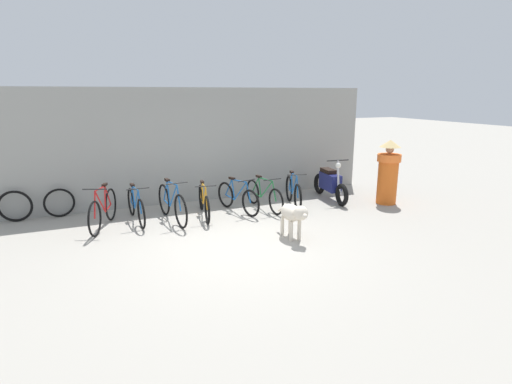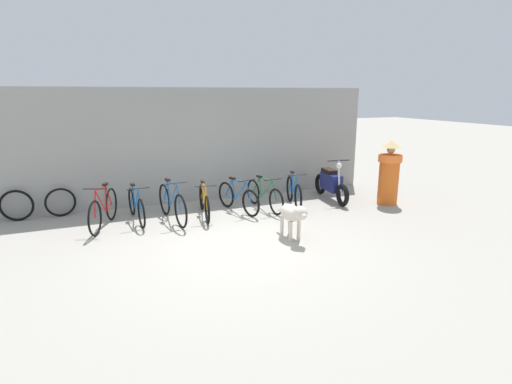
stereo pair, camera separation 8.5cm
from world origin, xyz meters
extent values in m
plane|color=#9E998E|center=(0.00, 0.00, 0.00)|extent=(60.00, 60.00, 0.00)
cube|color=gray|center=(0.00, 3.28, 1.41)|extent=(9.91, 0.20, 2.82)
torus|color=black|center=(-2.30, 1.40, 0.35)|extent=(0.28, 0.67, 0.70)
torus|color=black|center=(-1.95, 2.36, 0.35)|extent=(0.28, 0.67, 0.70)
cylinder|color=red|center=(-2.16, 1.77, 0.58)|extent=(0.20, 0.49, 0.58)
cylinder|color=red|center=(-2.06, 2.05, 0.56)|extent=(0.07, 0.13, 0.53)
cylinder|color=red|center=(-2.14, 1.82, 0.84)|extent=(0.23, 0.56, 0.06)
cylinder|color=red|center=(-2.01, 2.18, 0.32)|extent=(0.16, 0.37, 0.08)
cylinder|color=red|center=(-1.99, 2.23, 0.58)|extent=(0.13, 0.30, 0.49)
cylinder|color=red|center=(-2.27, 1.47, 0.60)|extent=(0.09, 0.18, 0.51)
cube|color=black|center=(-2.04, 2.10, 0.85)|extent=(0.13, 0.19, 0.05)
cylinder|color=black|center=(-2.24, 1.54, 0.90)|extent=(0.44, 0.18, 0.02)
torus|color=black|center=(-1.42, 1.51, 0.31)|extent=(0.10, 0.62, 0.62)
torus|color=black|center=(-1.51, 2.54, 0.31)|extent=(0.10, 0.62, 0.62)
cylinder|color=#1959A5|center=(-1.45, 1.91, 0.51)|extent=(0.07, 0.51, 0.52)
cylinder|color=#1959A5|center=(-1.48, 2.21, 0.50)|extent=(0.04, 0.13, 0.47)
cylinder|color=#1959A5|center=(-1.46, 1.96, 0.75)|extent=(0.08, 0.60, 0.06)
cylinder|color=#1959A5|center=(-1.49, 2.35, 0.29)|extent=(0.06, 0.39, 0.07)
cylinder|color=#1959A5|center=(-1.49, 2.40, 0.52)|extent=(0.05, 0.31, 0.44)
cylinder|color=#1959A5|center=(-1.42, 1.59, 0.54)|extent=(0.04, 0.18, 0.46)
cube|color=black|center=(-1.48, 2.26, 0.76)|extent=(0.09, 0.19, 0.05)
cylinder|color=black|center=(-1.43, 1.66, 0.80)|extent=(0.46, 0.06, 0.02)
torus|color=black|center=(-0.67, 1.23, 0.36)|extent=(0.14, 0.71, 0.71)
torus|color=black|center=(-0.82, 2.29, 0.36)|extent=(0.14, 0.71, 0.71)
cylinder|color=#1959A5|center=(-0.73, 1.64, 0.59)|extent=(0.10, 0.53, 0.59)
cylinder|color=#1959A5|center=(-0.77, 1.94, 0.57)|extent=(0.05, 0.14, 0.54)
cylinder|color=#1959A5|center=(-0.73, 1.69, 0.85)|extent=(0.11, 0.61, 0.06)
cylinder|color=#1959A5|center=(-0.79, 2.09, 0.33)|extent=(0.08, 0.40, 0.08)
cylinder|color=#1959A5|center=(-0.80, 2.14, 0.59)|extent=(0.07, 0.32, 0.49)
cylinder|color=#1959A5|center=(-0.68, 1.31, 0.61)|extent=(0.05, 0.19, 0.52)
cube|color=black|center=(-0.78, 2.00, 0.86)|extent=(0.09, 0.19, 0.05)
cylinder|color=black|center=(-0.69, 1.39, 0.91)|extent=(0.46, 0.09, 0.02)
torus|color=black|center=(-0.10, 1.29, 0.30)|extent=(0.14, 0.61, 0.60)
torus|color=black|center=(0.06, 2.36, 0.30)|extent=(0.14, 0.61, 0.60)
cylinder|color=orange|center=(-0.04, 1.70, 0.50)|extent=(0.11, 0.54, 0.50)
cylinder|color=orange|center=(0.01, 2.01, 0.48)|extent=(0.05, 0.14, 0.46)
cylinder|color=orange|center=(-0.03, 1.76, 0.72)|extent=(0.12, 0.63, 0.06)
cylinder|color=orange|center=(0.03, 2.16, 0.28)|extent=(0.09, 0.41, 0.07)
cylinder|color=orange|center=(0.04, 2.22, 0.51)|extent=(0.08, 0.32, 0.42)
cylinder|color=orange|center=(-0.09, 1.37, 0.52)|extent=(0.06, 0.19, 0.45)
cube|color=black|center=(0.02, 2.07, 0.74)|extent=(0.10, 0.19, 0.05)
cylinder|color=black|center=(-0.08, 1.45, 0.78)|extent=(0.46, 0.09, 0.02)
torus|color=black|center=(0.93, 1.39, 0.31)|extent=(0.21, 0.61, 0.62)
torus|color=black|center=(0.66, 2.34, 0.31)|extent=(0.21, 0.61, 0.62)
cylinder|color=#1959A5|center=(0.82, 1.76, 0.51)|extent=(0.16, 0.47, 0.52)
cylinder|color=#1959A5|center=(0.75, 2.03, 0.50)|extent=(0.06, 0.13, 0.47)
cylinder|color=#1959A5|center=(0.81, 1.81, 0.75)|extent=(0.18, 0.55, 0.06)
cylinder|color=#1959A5|center=(0.71, 2.16, 0.29)|extent=(0.13, 0.36, 0.07)
cylinder|color=#1959A5|center=(0.70, 2.21, 0.52)|extent=(0.11, 0.29, 0.43)
cylinder|color=#1959A5|center=(0.91, 1.47, 0.54)|extent=(0.07, 0.17, 0.46)
cube|color=black|center=(0.74, 2.08, 0.76)|extent=(0.12, 0.19, 0.05)
cylinder|color=black|center=(0.89, 1.54, 0.80)|extent=(0.45, 0.15, 0.02)
torus|color=black|center=(1.51, 1.30, 0.31)|extent=(0.11, 0.61, 0.61)
torus|color=black|center=(1.39, 2.38, 0.31)|extent=(0.11, 0.61, 0.61)
cylinder|color=#1E7238|center=(1.46, 1.72, 0.50)|extent=(0.09, 0.54, 0.51)
cylinder|color=#1E7238|center=(1.43, 2.03, 0.49)|extent=(0.04, 0.14, 0.47)
cylinder|color=#1E7238|center=(1.45, 1.77, 0.73)|extent=(0.10, 0.63, 0.06)
cylinder|color=#1E7238|center=(1.41, 2.18, 0.28)|extent=(0.07, 0.41, 0.07)
cylinder|color=#1E7238|center=(1.40, 2.23, 0.51)|extent=(0.06, 0.32, 0.43)
cylinder|color=#1E7238|center=(1.50, 1.38, 0.53)|extent=(0.05, 0.19, 0.45)
cube|color=black|center=(1.42, 2.08, 0.75)|extent=(0.09, 0.19, 0.05)
cylinder|color=black|center=(1.49, 1.46, 0.79)|extent=(0.46, 0.08, 0.02)
torus|color=black|center=(2.07, 1.31, 0.33)|extent=(0.23, 0.65, 0.66)
torus|color=black|center=(2.33, 2.24, 0.33)|extent=(0.23, 0.65, 0.66)
cylinder|color=#1959A5|center=(2.17, 1.67, 0.55)|extent=(0.16, 0.47, 0.55)
cylinder|color=#1959A5|center=(2.25, 1.94, 0.53)|extent=(0.06, 0.13, 0.50)
cylinder|color=#1959A5|center=(2.18, 1.72, 0.79)|extent=(0.18, 0.54, 0.06)
cylinder|color=#1959A5|center=(2.28, 2.07, 0.31)|extent=(0.13, 0.36, 0.08)
cylinder|color=#1959A5|center=(2.29, 2.11, 0.55)|extent=(0.10, 0.29, 0.46)
cylinder|color=#1959A5|center=(2.09, 1.38, 0.57)|extent=(0.07, 0.17, 0.49)
cube|color=black|center=(2.26, 1.98, 0.81)|extent=(0.12, 0.19, 0.05)
cylinder|color=black|center=(2.11, 1.45, 0.85)|extent=(0.45, 0.15, 0.02)
torus|color=black|center=(3.30, 1.33, 0.28)|extent=(0.18, 0.56, 0.55)
torus|color=black|center=(3.45, 2.61, 0.28)|extent=(0.18, 0.56, 0.55)
cube|color=navy|center=(3.37, 1.97, 0.47)|extent=(0.37, 0.80, 0.43)
cube|color=black|center=(3.39, 2.11, 0.73)|extent=(0.30, 0.52, 0.10)
cylinder|color=silver|center=(3.33, 1.57, 0.78)|extent=(0.07, 0.15, 0.62)
cylinder|color=silver|center=(3.31, 1.42, 0.37)|extent=(0.07, 0.22, 0.22)
cylinder|color=black|center=(3.33, 1.62, 1.08)|extent=(0.58, 0.10, 0.03)
sphere|color=silver|center=(3.33, 1.58, 0.96)|extent=(0.16, 0.16, 0.14)
ellipsoid|color=beige|center=(1.13, -0.12, 0.49)|extent=(0.33, 0.57, 0.32)
cylinder|color=beige|center=(1.23, -0.29, 0.19)|extent=(0.07, 0.07, 0.38)
cylinder|color=beige|center=(1.05, -0.30, 0.19)|extent=(0.07, 0.07, 0.38)
cylinder|color=beige|center=(1.22, 0.06, 0.19)|extent=(0.07, 0.07, 0.38)
cylinder|color=beige|center=(1.04, 0.05, 0.19)|extent=(0.07, 0.07, 0.38)
sphere|color=beige|center=(1.14, -0.47, 0.58)|extent=(0.28, 0.28, 0.27)
ellipsoid|color=beige|center=(1.15, -0.59, 0.56)|extent=(0.11, 0.15, 0.10)
cylinder|color=beige|center=(1.12, 0.26, 0.46)|extent=(0.06, 0.25, 0.17)
cylinder|color=orange|center=(4.47, 1.10, 0.62)|extent=(0.60, 0.60, 1.24)
cylinder|color=orange|center=(4.47, 1.10, 1.15)|extent=(0.71, 0.71, 0.18)
sphere|color=tan|center=(4.47, 1.10, 1.36)|extent=(0.25, 0.25, 0.20)
cone|color=tan|center=(4.47, 1.10, 1.50)|extent=(0.63, 0.63, 0.18)
torus|color=black|center=(-3.83, 3.02, 0.34)|extent=(0.69, 0.11, 0.69)
torus|color=black|center=(-2.98, 3.03, 0.33)|extent=(0.65, 0.16, 0.65)
camera|label=1|loc=(-2.29, -6.50, 2.69)|focal=28.00mm
camera|label=2|loc=(-2.21, -6.54, 2.69)|focal=28.00mm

